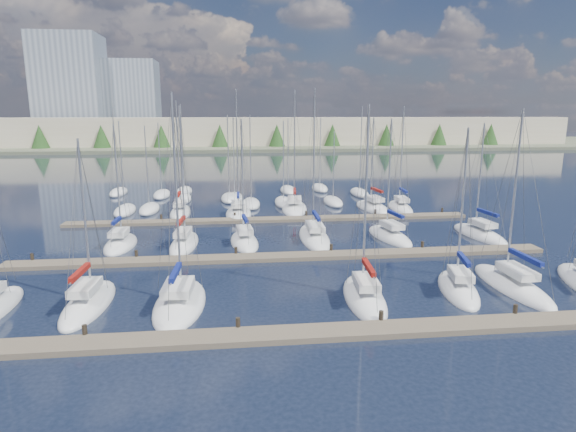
{
  "coord_description": "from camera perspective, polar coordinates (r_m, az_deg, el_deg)",
  "views": [
    {
      "loc": [
        -4.04,
        -21.5,
        11.74
      ],
      "look_at": [
        0.0,
        14.0,
        4.0
      ],
      "focal_mm": 30.0,
      "sensor_mm": 36.0,
      "label": 1
    }
  ],
  "objects": [
    {
      "name": "distant_boats",
      "position": [
        66.26,
        -6.67,
        2.19
      ],
      "size": [
        36.93,
        20.75,
        13.3
      ],
      "color": "#9EA0A5",
      "rests_on": "ground"
    },
    {
      "name": "sailboat_n",
      "position": [
        57.94,
        -12.62,
        0.43
      ],
      "size": [
        2.29,
        7.59,
        13.78
      ],
      "rotation": [
        0.0,
        0.0,
        0.0
      ],
      "color": "white",
      "rests_on": "ground"
    },
    {
      "name": "sailboat_d",
      "position": [
        31.46,
        9.04,
        -9.48
      ],
      "size": [
        3.07,
        8.03,
        12.96
      ],
      "rotation": [
        0.0,
        0.0,
        -0.08
      ],
      "color": "white",
      "rests_on": "ground"
    },
    {
      "name": "dock_near",
      "position": [
        26.52,
        3.02,
        -13.7
      ],
      "size": [
        44.0,
        1.93,
        1.1
      ],
      "color": "#6B5E4C",
      "rests_on": "ground"
    },
    {
      "name": "sailboat_r",
      "position": [
        60.87,
        13.18,
        0.96
      ],
      "size": [
        3.02,
        8.16,
        13.17
      ],
      "rotation": [
        0.0,
        0.0,
        -0.09
      ],
      "color": "white",
      "rests_on": "ground"
    },
    {
      "name": "dock_mid",
      "position": [
        39.47,
        -0.33,
        -4.85
      ],
      "size": [
        44.0,
        1.93,
        1.1
      ],
      "color": "#6B5E4C",
      "rests_on": "ground"
    },
    {
      "name": "sailboat_j",
      "position": [
        44.08,
        -5.19,
        -3.02
      ],
      "size": [
        3.04,
        7.11,
        11.9
      ],
      "rotation": [
        0.0,
        0.0,
        0.09
      ],
      "color": "white",
      "rests_on": "ground"
    },
    {
      "name": "sailboat_m",
      "position": [
        50.08,
        21.73,
        -2.02
      ],
      "size": [
        3.23,
        8.34,
        11.48
      ],
      "rotation": [
        0.0,
        0.0,
        0.09
      ],
      "color": "white",
      "rests_on": "ground"
    },
    {
      "name": "shoreline",
      "position": [
        171.57,
        -9.76,
        10.61
      ],
      "size": [
        400.0,
        60.0,
        38.0
      ],
      "color": "#666B51",
      "rests_on": "ground"
    },
    {
      "name": "sailboat_i",
      "position": [
        44.15,
        -12.2,
        -3.22
      ],
      "size": [
        2.84,
        8.05,
        13.05
      ],
      "rotation": [
        0.0,
        0.0,
        -0.08
      ],
      "color": "white",
      "rests_on": "ground"
    },
    {
      "name": "sailboat_k",
      "position": [
        45.49,
        3.12,
        -2.51
      ],
      "size": [
        2.93,
        9.83,
        14.63
      ],
      "rotation": [
        0.0,
        0.0,
        -0.03
      ],
      "color": "white",
      "rests_on": "ground"
    },
    {
      "name": "sailboat_c",
      "position": [
        30.95,
        -12.69,
        -10.02
      ],
      "size": [
        3.43,
        8.32,
        13.63
      ],
      "rotation": [
        0.0,
        0.0,
        -0.05
      ],
      "color": "white",
      "rests_on": "ground"
    },
    {
      "name": "dock_far",
      "position": [
        52.95,
        -1.96,
        -0.43
      ],
      "size": [
        44.0,
        1.93,
        1.1
      ],
      "color": "#6B5E4C",
      "rests_on": "ground"
    },
    {
      "name": "sailboat_b",
      "position": [
        32.59,
        -22.54,
        -9.54
      ],
      "size": [
        2.72,
        7.89,
        10.97
      ],
      "rotation": [
        0.0,
        0.0,
        -0.04
      ],
      "color": "white",
      "rests_on": "ground"
    },
    {
      "name": "sailboat_q",
      "position": [
        60.48,
        10.01,
        1.01
      ],
      "size": [
        3.81,
        8.47,
        11.92
      ],
      "rotation": [
        0.0,
        0.0,
        0.12
      ],
      "color": "white",
      "rests_on": "ground"
    },
    {
      "name": "sailboat_o",
      "position": [
        56.33,
        -5.88,
        0.32
      ],
      "size": [
        3.02,
        8.1,
        15.02
      ],
      "rotation": [
        0.0,
        0.0,
        -0.01
      ],
      "color": "white",
      "rests_on": "ground"
    },
    {
      "name": "sailboat_l",
      "position": [
        46.84,
        11.95,
        -2.34
      ],
      "size": [
        3.55,
        8.01,
        11.89
      ],
      "rotation": [
        0.0,
        0.0,
        0.14
      ],
      "color": "white",
      "rests_on": "ground"
    },
    {
      "name": "sailboat_e",
      "position": [
        34.39,
        19.52,
        -8.14
      ],
      "size": [
        3.79,
        7.39,
        11.53
      ],
      "rotation": [
        0.0,
        0.0,
        -0.23
      ],
      "color": "white",
      "rests_on": "ground"
    },
    {
      "name": "sailboat_p",
      "position": [
        59.03,
        0.76,
        0.93
      ],
      "size": [
        4.08,
        9.3,
        15.07
      ],
      "rotation": [
        0.0,
        0.0,
        -0.12
      ],
      "color": "white",
      "rests_on": "ground"
    },
    {
      "name": "ground",
      "position": [
        82.44,
        -3.63,
        4.01
      ],
      "size": [
        400.0,
        400.0,
        0.0
      ],
      "primitive_type": "plane",
      "color": "#192032",
      "rests_on": "ground"
    },
    {
      "name": "sailboat_f",
      "position": [
        36.47,
        25.0,
        -7.45
      ],
      "size": [
        2.61,
        8.93,
        12.73
      ],
      "rotation": [
        0.0,
        0.0,
        0.01
      ],
      "color": "white",
      "rests_on": "ground"
    },
    {
      "name": "sailboat_h",
      "position": [
        45.56,
        -19.22,
        -3.17
      ],
      "size": [
        2.65,
        6.7,
        11.5
      ],
      "rotation": [
        0.0,
        0.0,
        -0.02
      ],
      "color": "white",
      "rests_on": "ground"
    }
  ]
}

